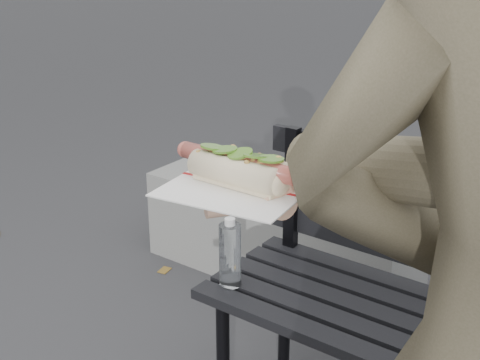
# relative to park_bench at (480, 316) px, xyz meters

# --- Properties ---
(park_bench) EXTENTS (1.50, 0.44, 0.88)m
(park_bench) POSITION_rel_park_bench_xyz_m (0.00, 0.00, 0.00)
(park_bench) COLOR black
(park_bench) RESTS_ON ground
(concrete_block) EXTENTS (1.20, 0.40, 0.40)m
(concrete_block) POSITION_rel_park_bench_xyz_m (-1.04, 0.67, -0.32)
(concrete_block) COLOR slate
(concrete_block) RESTS_ON ground
(held_hotdog) EXTENTS (0.63, 0.30, 0.20)m
(held_hotdog) POSITION_rel_park_bench_xyz_m (0.05, -0.78, 0.64)
(held_hotdog) COLOR #484430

